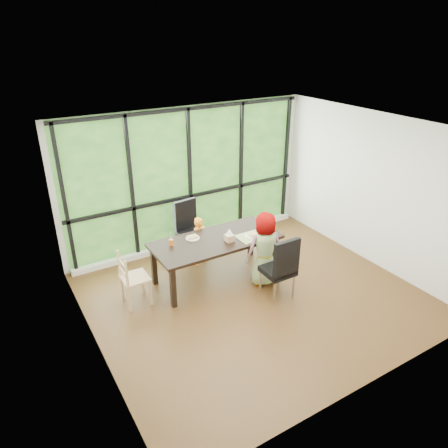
{
  "coord_description": "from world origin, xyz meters",
  "views": [
    {
      "loc": [
        -3.33,
        -4.62,
        3.99
      ],
      "look_at": [
        -0.15,
        0.69,
        1.05
      ],
      "focal_mm": 33.74,
      "sensor_mm": 36.0,
      "label": 1
    }
  ],
  "objects_px": {
    "chair_window_leather": "(191,230)",
    "white_mug": "(262,223)",
    "child_toddler": "(200,241)",
    "plate_near": "(252,236)",
    "child_older": "(265,249)",
    "orange_cup": "(171,242)",
    "chair_interior_leather": "(278,266)",
    "plate_far": "(193,238)",
    "tissue_box": "(229,238)",
    "chair_end_beech": "(135,278)",
    "green_cup": "(268,231)",
    "dining_table": "(216,259)"
  },
  "relations": [
    {
      "from": "child_toddler",
      "to": "chair_end_beech",
      "type": "bearing_deg",
      "value": -169.75
    },
    {
      "from": "chair_interior_leather",
      "to": "plate_near",
      "type": "xyz_separation_m",
      "value": [
        -0.0,
        0.74,
        0.22
      ]
    },
    {
      "from": "child_toddler",
      "to": "green_cup",
      "type": "distance_m",
      "value": 1.27
    },
    {
      "from": "chair_interior_leather",
      "to": "chair_end_beech",
      "type": "xyz_separation_m",
      "value": [
        -2.01,
        0.97,
        -0.09
      ]
    },
    {
      "from": "plate_near",
      "to": "plate_far",
      "type": "bearing_deg",
      "value": 154.25
    },
    {
      "from": "child_older",
      "to": "orange_cup",
      "type": "bearing_deg",
      "value": -17.84
    },
    {
      "from": "child_toddler",
      "to": "tissue_box",
      "type": "bearing_deg",
      "value": -88.54
    },
    {
      "from": "plate_near",
      "to": "dining_table",
      "type": "bearing_deg",
      "value": 160.13
    },
    {
      "from": "chair_end_beech",
      "to": "orange_cup",
      "type": "bearing_deg",
      "value": -75.7
    },
    {
      "from": "plate_far",
      "to": "orange_cup",
      "type": "bearing_deg",
      "value": -175.25
    },
    {
      "from": "child_toddler",
      "to": "green_cup",
      "type": "xyz_separation_m",
      "value": [
        0.86,
        -0.86,
        0.36
      ]
    },
    {
      "from": "chair_interior_leather",
      "to": "child_toddler",
      "type": "bearing_deg",
      "value": -68.81
    },
    {
      "from": "chair_end_beech",
      "to": "plate_far",
      "type": "bearing_deg",
      "value": -78.84
    },
    {
      "from": "chair_end_beech",
      "to": "plate_far",
      "type": "relative_size",
      "value": 3.88
    },
    {
      "from": "chair_interior_leather",
      "to": "orange_cup",
      "type": "relative_size",
      "value": 10.14
    },
    {
      "from": "child_older",
      "to": "chair_end_beech",
      "type": "bearing_deg",
      "value": -4.84
    },
    {
      "from": "dining_table",
      "to": "chair_end_beech",
      "type": "height_order",
      "value": "chair_end_beech"
    },
    {
      "from": "chair_end_beech",
      "to": "tissue_box",
      "type": "distance_m",
      "value": 1.65
    },
    {
      "from": "chair_end_beech",
      "to": "white_mug",
      "type": "bearing_deg",
      "value": -88.3
    },
    {
      "from": "child_toddler",
      "to": "orange_cup",
      "type": "bearing_deg",
      "value": -162.95
    },
    {
      "from": "tissue_box",
      "to": "orange_cup",
      "type": "bearing_deg",
      "value": 158.16
    },
    {
      "from": "child_older",
      "to": "green_cup",
      "type": "relative_size",
      "value": 9.65
    },
    {
      "from": "orange_cup",
      "to": "plate_far",
      "type": "bearing_deg",
      "value": 4.75
    },
    {
      "from": "chair_window_leather",
      "to": "chair_interior_leather",
      "type": "relative_size",
      "value": 1.0
    },
    {
      "from": "plate_near",
      "to": "green_cup",
      "type": "distance_m",
      "value": 0.29
    },
    {
      "from": "child_older",
      "to": "plate_far",
      "type": "xyz_separation_m",
      "value": [
        -0.96,
        0.76,
        0.12
      ]
    },
    {
      "from": "chair_window_leather",
      "to": "white_mug",
      "type": "bearing_deg",
      "value": -47.68
    },
    {
      "from": "chair_window_leather",
      "to": "child_older",
      "type": "distance_m",
      "value": 1.58
    },
    {
      "from": "chair_end_beech",
      "to": "child_toddler",
      "type": "distance_m",
      "value": 1.54
    },
    {
      "from": "dining_table",
      "to": "chair_end_beech",
      "type": "bearing_deg",
      "value": 179.19
    },
    {
      "from": "chair_end_beech",
      "to": "white_mug",
      "type": "xyz_separation_m",
      "value": [
        2.42,
        0.04,
        0.34
      ]
    },
    {
      "from": "orange_cup",
      "to": "white_mug",
      "type": "xyz_separation_m",
      "value": [
        1.72,
        -0.13,
        -0.01
      ]
    },
    {
      "from": "child_toddler",
      "to": "plate_near",
      "type": "distance_m",
      "value": 1.02
    },
    {
      "from": "orange_cup",
      "to": "green_cup",
      "type": "height_order",
      "value": "green_cup"
    },
    {
      "from": "green_cup",
      "to": "plate_far",
      "type": "bearing_deg",
      "value": 156.4
    },
    {
      "from": "child_toddler",
      "to": "tissue_box",
      "type": "distance_m",
      "value": 0.84
    },
    {
      "from": "chair_end_beech",
      "to": "plate_far",
      "type": "height_order",
      "value": "chair_end_beech"
    },
    {
      "from": "child_toddler",
      "to": "plate_near",
      "type": "bearing_deg",
      "value": -64.44
    },
    {
      "from": "green_cup",
      "to": "plate_near",
      "type": "bearing_deg",
      "value": 163.89
    },
    {
      "from": "chair_window_leather",
      "to": "white_mug",
      "type": "height_order",
      "value": "chair_window_leather"
    },
    {
      "from": "chair_window_leather",
      "to": "plate_near",
      "type": "xyz_separation_m",
      "value": [
        0.58,
        -1.11,
        0.22
      ]
    },
    {
      "from": "green_cup",
      "to": "tissue_box",
      "type": "relative_size",
      "value": 0.98
    },
    {
      "from": "plate_near",
      "to": "child_toddler",
      "type": "bearing_deg",
      "value": 126.48
    },
    {
      "from": "chair_end_beech",
      "to": "green_cup",
      "type": "xyz_separation_m",
      "value": [
        2.29,
        -0.31,
        0.37
      ]
    },
    {
      "from": "chair_window_leather",
      "to": "chair_end_beech",
      "type": "height_order",
      "value": "chair_window_leather"
    },
    {
      "from": "plate_near",
      "to": "orange_cup",
      "type": "xyz_separation_m",
      "value": [
        -1.31,
        0.4,
        0.05
      ]
    },
    {
      "from": "child_older",
      "to": "plate_far",
      "type": "bearing_deg",
      "value": -28.29
    },
    {
      "from": "tissue_box",
      "to": "chair_window_leather",
      "type": "bearing_deg",
      "value": 98.84
    },
    {
      "from": "chair_interior_leather",
      "to": "chair_end_beech",
      "type": "relative_size",
      "value": 1.2
    },
    {
      "from": "chair_window_leather",
      "to": "orange_cup",
      "type": "height_order",
      "value": "chair_window_leather"
    }
  ]
}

